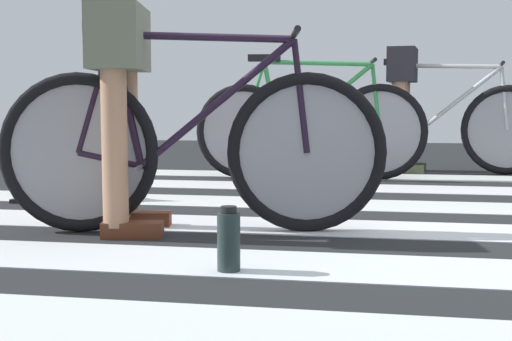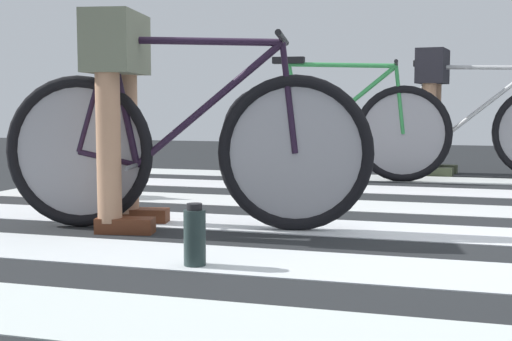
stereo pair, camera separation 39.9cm
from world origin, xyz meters
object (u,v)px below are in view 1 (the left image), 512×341
cyclist_1_of_3 (121,87)px  traffic_cone (63,158)px  cyclist_3_of_3 (403,92)px  water_bottle (229,241)px  bicycle_3_of_3 (441,126)px  bicycle_2_of_3 (310,128)px  bicycle_1_of_3 (192,147)px

cyclist_1_of_3 → traffic_cone: (-0.74, 0.94, -0.40)m
cyclist_3_of_3 → water_bottle: cyclist_3_of_3 is taller
water_bottle → traffic_cone: (-1.36, 1.58, 0.14)m
cyclist_1_of_3 → traffic_cone: size_ratio=1.93×
cyclist_1_of_3 → water_bottle: cyclist_1_of_3 is taller
bicycle_3_of_3 → bicycle_2_of_3: bearing=-140.4°
bicycle_1_of_3 → cyclist_1_of_3: cyclist_1_of_3 is taller
cyclist_1_of_3 → cyclist_3_of_3: size_ratio=0.98×
bicycle_2_of_3 → cyclist_3_of_3: 1.02m
cyclist_3_of_3 → water_bottle: bearing=-94.2°
bicycle_1_of_3 → bicycle_3_of_3: bearing=55.4°
bicycle_1_of_3 → water_bottle: size_ratio=7.50×
cyclist_3_of_3 → water_bottle: (-0.68, -3.61, -0.55)m
bicycle_1_of_3 → cyclist_3_of_3: (1.00, 2.92, 0.28)m
bicycle_3_of_3 → water_bottle: (-0.99, -3.58, -0.28)m
water_bottle → traffic_cone: 2.09m
bicycle_2_of_3 → cyclist_3_of_3: size_ratio=1.70×
cyclist_1_of_3 → traffic_cone: 1.26m
bicycle_2_of_3 → water_bottle: (0.01, -2.92, -0.28)m
cyclist_3_of_3 → traffic_cone: (-2.04, -2.03, -0.42)m
bicycle_3_of_3 → traffic_cone: (-2.35, -1.99, -0.14)m
water_bottle → traffic_cone: traffic_cone is taller
cyclist_1_of_3 → bicycle_2_of_3: size_ratio=0.58×
bicycle_3_of_3 → cyclist_3_of_3: 0.42m
bicycle_3_of_3 → cyclist_3_of_3: bearing=-180.0°
cyclist_1_of_3 → bicycle_2_of_3: (0.61, 2.28, -0.26)m
cyclist_1_of_3 → water_bottle: 1.05m
bicycle_3_of_3 → traffic_cone: 3.09m
bicycle_2_of_3 → bicycle_3_of_3: 1.20m
bicycle_1_of_3 → traffic_cone: bicycle_1_of_3 is taller
traffic_cone → bicycle_1_of_3: bearing=-40.4°
bicycle_2_of_3 → cyclist_3_of_3: (0.69, 0.69, 0.28)m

